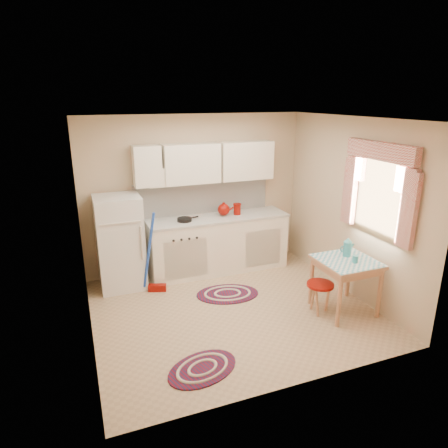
{
  "coord_description": "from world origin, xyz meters",
  "views": [
    {
      "loc": [
        -1.81,
        -4.43,
        2.75
      ],
      "look_at": [
        -0.02,
        0.25,
        1.14
      ],
      "focal_mm": 32.0,
      "sensor_mm": 36.0,
      "label": 1
    }
  ],
  "objects_px": {
    "fridge": "(120,243)",
    "stool": "(319,298)",
    "base_cabinets": "(218,245)",
    "table": "(344,286)"
  },
  "relations": [
    {
      "from": "stool",
      "to": "base_cabinets",
      "type": "bearing_deg",
      "value": 113.61
    },
    {
      "from": "fridge",
      "to": "table",
      "type": "xyz_separation_m",
      "value": [
        2.66,
        -1.79,
        -0.34
      ]
    },
    {
      "from": "base_cabinets",
      "to": "stool",
      "type": "relative_size",
      "value": 5.36
    },
    {
      "from": "base_cabinets",
      "to": "table",
      "type": "height_order",
      "value": "base_cabinets"
    },
    {
      "from": "fridge",
      "to": "table",
      "type": "distance_m",
      "value": 3.22
    },
    {
      "from": "table",
      "to": "fridge",
      "type": "bearing_deg",
      "value": 146.09
    },
    {
      "from": "fridge",
      "to": "stool",
      "type": "distance_m",
      "value": 2.93
    },
    {
      "from": "fridge",
      "to": "stool",
      "type": "height_order",
      "value": "fridge"
    },
    {
      "from": "base_cabinets",
      "to": "stool",
      "type": "xyz_separation_m",
      "value": [
        0.77,
        -1.77,
        -0.23
      ]
    },
    {
      "from": "stool",
      "to": "fridge",
      "type": "bearing_deg",
      "value": 143.48
    }
  ]
}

